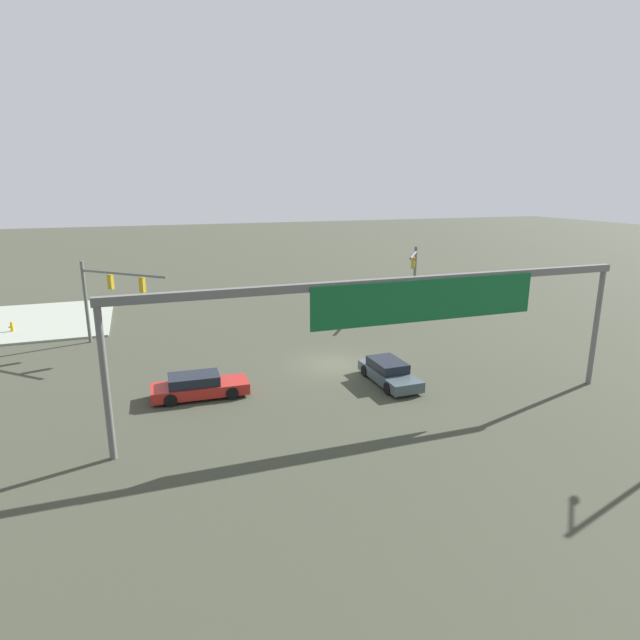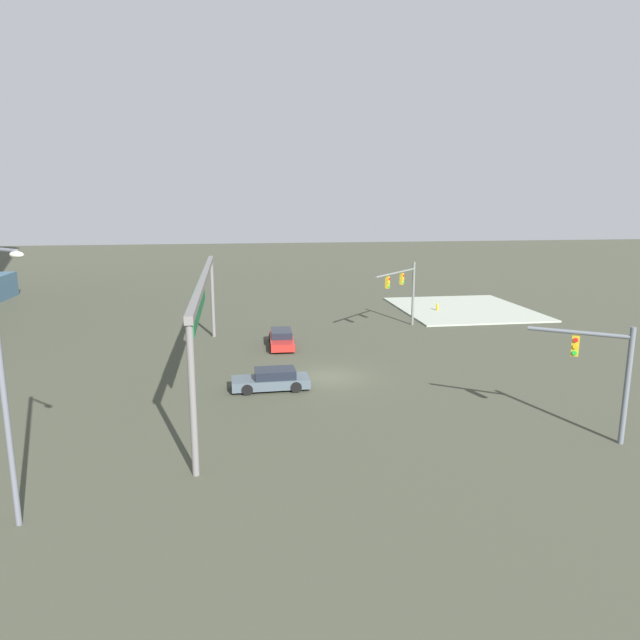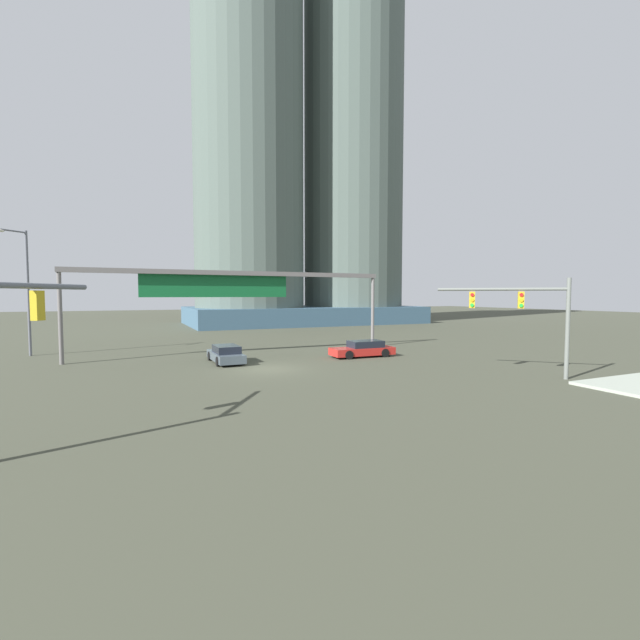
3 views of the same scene
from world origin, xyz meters
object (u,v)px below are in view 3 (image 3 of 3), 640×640
Objects in this scene: traffic_signal_opposite_side at (0,334)px; sedan_car_waiting_far at (226,354)px; streetlamp_curved_arm at (25,285)px; sedan_car_approaching at (363,349)px; traffic_signal_near_corner at (528,309)px.

sedan_car_waiting_far is (9.44, 14.33, -2.95)m from traffic_signal_opposite_side.
streetlamp_curved_arm is (-3.64, 23.62, 1.85)m from traffic_signal_opposite_side.
traffic_signal_near_corner is at bearing 114.47° from sedan_car_approaching.
traffic_signal_near_corner is at bearing -131.25° from sedan_car_waiting_far.
traffic_signal_near_corner reaches higher than sedan_car_waiting_far.
traffic_signal_opposite_side is (-23.86, -2.15, -0.33)m from traffic_signal_near_corner.
sedan_car_approaching is (-4.41, 10.76, -3.28)m from traffic_signal_near_corner.
traffic_signal_near_corner is at bearing 97.20° from streetlamp_curved_arm.
traffic_signal_near_corner is 19.16m from sedan_car_waiting_far.
sedan_car_approaching is (23.09, -10.71, -4.81)m from streetlamp_curved_arm.
traffic_signal_opposite_side is 1.10× the size of sedan_car_approaching.
sedan_car_waiting_far is at bearing -5.86° from sedan_car_approaching.
sedan_car_waiting_far is at bearing 1.50° from traffic_signal_opposite_side.
traffic_signal_near_corner is 1.24× the size of sedan_car_waiting_far.
streetlamp_curved_arm is 2.10× the size of sedan_car_waiting_far.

